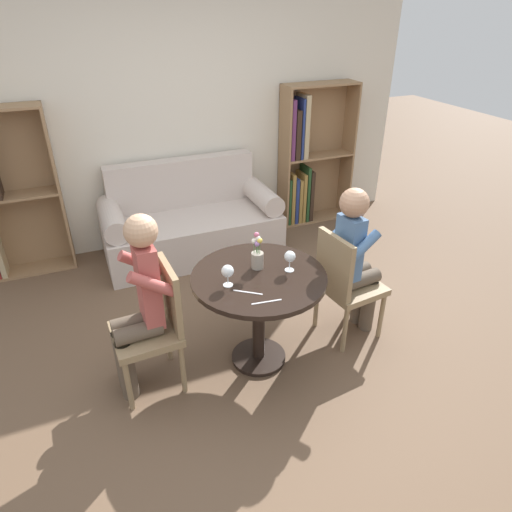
{
  "coord_description": "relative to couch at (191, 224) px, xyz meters",
  "views": [
    {
      "loc": [
        -1.01,
        -2.37,
        2.35
      ],
      "look_at": [
        0.0,
        0.05,
        0.85
      ],
      "focal_mm": 32.0,
      "sensor_mm": 36.0,
      "label": 1
    }
  ],
  "objects": [
    {
      "name": "chair_right",
      "position": [
        0.7,
        -1.77,
        0.18
      ],
      "size": [
        0.47,
        0.47,
        0.9
      ],
      "rotation": [
        0.0,
        0.0,
        1.69
      ],
      "color": "#937A56",
      "rests_on": "ground_plane"
    },
    {
      "name": "knife_left_setting",
      "position": [
        -0.14,
        -1.95,
        0.42
      ],
      "size": [
        0.16,
        0.12,
        0.0
      ],
      "color": "silver",
      "rests_on": "round_table"
    },
    {
      "name": "flower_vase",
      "position": [
        0.03,
        -1.7,
        0.51
      ],
      "size": [
        0.08,
        0.08,
        0.26
      ],
      "color": "#9E9384",
      "rests_on": "round_table"
    },
    {
      "name": "round_table",
      "position": [
        0.0,
        -1.79,
        0.27
      ],
      "size": [
        0.91,
        0.91,
        0.73
      ],
      "color": "black",
      "rests_on": "ground_plane"
    },
    {
      "name": "back_wall",
      "position": [
        0.0,
        0.42,
        1.04
      ],
      "size": [
        5.2,
        0.05,
        2.7
      ],
      "color": "silver",
      "rests_on": "ground_plane"
    },
    {
      "name": "chair_left",
      "position": [
        -0.7,
        -1.72,
        0.18
      ],
      "size": [
        0.44,
        0.44,
        0.9
      ],
      "rotation": [
        0.0,
        0.0,
        -1.53
      ],
      "color": "#937A56",
      "rests_on": "ground_plane"
    },
    {
      "name": "fork_left_setting",
      "position": [
        -0.08,
        -2.09,
        0.42
      ],
      "size": [
        0.19,
        0.04,
        0.0
      ],
      "color": "silver",
      "rests_on": "round_table"
    },
    {
      "name": "couch",
      "position": [
        0.0,
        0.0,
        0.0
      ],
      "size": [
        1.74,
        0.8,
        0.92
      ],
      "color": "beige",
      "rests_on": "ground_plane"
    },
    {
      "name": "wine_glass_right",
      "position": [
        0.21,
        -1.81,
        0.52
      ],
      "size": [
        0.08,
        0.08,
        0.15
      ],
      "color": "white",
      "rests_on": "round_table"
    },
    {
      "name": "ground_plane",
      "position": [
        0.0,
        -1.79,
        -0.31
      ],
      "size": [
        16.0,
        16.0,
        0.0
      ],
      "primitive_type": "plane",
      "color": "brown"
    },
    {
      "name": "bookshelf_right",
      "position": [
        1.45,
        0.27,
        0.4
      ],
      "size": [
        0.84,
        0.28,
        1.56
      ],
      "color": "#93704C",
      "rests_on": "ground_plane"
    },
    {
      "name": "wine_glass_left",
      "position": [
        -0.23,
        -1.83,
        0.52
      ],
      "size": [
        0.08,
        0.08,
        0.15
      ],
      "color": "white",
      "rests_on": "round_table"
    },
    {
      "name": "person_right",
      "position": [
        0.79,
        -1.76,
        0.35
      ],
      "size": [
        0.44,
        0.37,
        1.23
      ],
      "rotation": [
        0.0,
        0.0,
        1.69
      ],
      "color": "brown",
      "rests_on": "ground_plane"
    },
    {
      "name": "person_left",
      "position": [
        -0.79,
        -1.73,
        0.36
      ],
      "size": [
        0.43,
        0.35,
        1.27
      ],
      "rotation": [
        0.0,
        0.0,
        -1.53
      ],
      "color": "brown",
      "rests_on": "ground_plane"
    }
  ]
}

